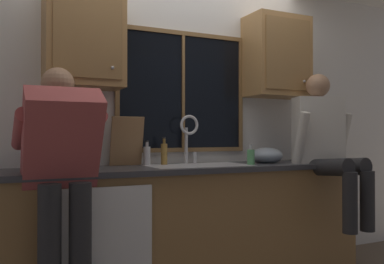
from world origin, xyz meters
The scene contains 22 objects.
back_wall centered at (0.00, 0.06, 1.27)m, with size 5.32×0.12×2.55m, color silver.
window_glass centered at (0.08, -0.01, 1.52)m, with size 1.10×0.02×0.95m, color black.
window_frame_top centered at (0.08, -0.02, 2.02)m, with size 1.17×0.02×0.04m, color brown.
window_frame_bottom centered at (0.08, -0.02, 1.03)m, with size 1.17×0.02×0.04m, color brown.
window_frame_left centered at (-0.49, -0.02, 1.52)m, with size 0.04×0.02×0.95m, color brown.
window_frame_right centered at (0.65, -0.02, 1.52)m, with size 0.04×0.02×0.95m, color brown.
window_mullion_center centered at (0.08, -0.02, 1.52)m, with size 0.02×0.02×0.95m, color brown.
lower_cabinet_run centered at (0.00, -0.29, 0.44)m, with size 2.92×0.58×0.88m, color olive.
countertop centered at (0.00, -0.31, 0.90)m, with size 2.98×0.62×0.04m, color #38383D.
dishwasher_front centered at (-0.71, -0.61, 0.46)m, with size 0.60×0.02×0.74m, color white.
upper_cabinet_left centered at (-0.77, -0.17, 1.86)m, with size 0.55×0.36×0.72m.
upper_cabinet_right centered at (0.94, -0.17, 1.86)m, with size 0.55×0.36×0.72m.
sink centered at (0.08, -0.30, 0.82)m, with size 0.80×0.46×0.21m.
faucet centered at (0.09, -0.12, 1.17)m, with size 0.18×0.09×0.40m.
person_standing centered at (-0.99, -0.63, 0.97)m, with size 0.53×0.67×1.59m.
person_sitting_on_counter centered at (1.14, -0.57, 1.10)m, with size 0.54×0.65×1.26m.
knife_block centered at (-0.77, -0.29, 1.03)m, with size 0.12×0.18×0.32m.
cutting_board centered at (-0.43, -0.09, 1.11)m, with size 0.25×0.02×0.39m, color #997047.
mixing_bowl centered at (0.74, -0.29, 0.98)m, with size 0.27×0.27×0.14m, color #8C99A8.
soap_dispenser centered at (0.49, -0.43, 0.98)m, with size 0.06×0.07×0.17m.
bottle_green_glass centered at (-0.28, -0.12, 1.00)m, with size 0.05×0.05×0.19m.
bottle_tall_clear centered at (-0.13, -0.13, 1.01)m, with size 0.05×0.05×0.22m.
Camera 1 is at (-1.36, -3.23, 1.15)m, focal length 39.08 mm.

